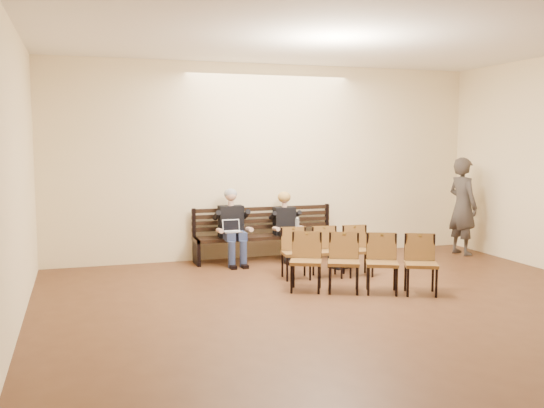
{
  "coord_description": "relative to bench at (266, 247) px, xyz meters",
  "views": [
    {
      "loc": [
        -3.32,
        -5.56,
        2.13
      ],
      "look_at": [
        -0.24,
        4.05,
        1.07
      ],
      "focal_mm": 40.0,
      "sensor_mm": 36.0,
      "label": 1
    }
  ],
  "objects": [
    {
      "name": "passerby",
      "position": [
        3.66,
        -0.6,
        0.82
      ],
      "size": [
        0.59,
        0.82,
        2.09
      ],
      "primitive_type": "imported",
      "rotation": [
        0.0,
        0.0,
        1.7
      ],
      "color": "#37312D",
      "rests_on": "ground"
    },
    {
      "name": "ground",
      "position": [
        0.16,
        -4.65,
        -0.23
      ],
      "size": [
        10.0,
        10.0,
        0.0
      ],
      "primitive_type": "plane",
      "color": "#53311C",
      "rests_on": "ground"
    },
    {
      "name": "seated_woman",
      "position": [
        0.34,
        -0.12,
        0.32
      ],
      "size": [
        0.47,
        0.64,
        1.08
      ],
      "primitive_type": null,
      "color": "black",
      "rests_on": "ground"
    },
    {
      "name": "chair_row_back",
      "position": [
        0.6,
        -2.64,
        0.19
      ],
      "size": [
        2.04,
        1.26,
        0.84
      ],
      "primitive_type": "cube",
      "rotation": [
        0.0,
        0.0,
        -0.43
      ],
      "color": "brown",
      "rests_on": "ground"
    },
    {
      "name": "water_bottle",
      "position": [
        0.46,
        -0.37,
        0.35
      ],
      "size": [
        0.08,
        0.08,
        0.24
      ],
      "primitive_type": "cylinder",
      "rotation": [
        0.0,
        0.0,
        0.13
      ],
      "color": "silver",
      "rests_on": "bench"
    },
    {
      "name": "chair_row_front",
      "position": [
        0.51,
        -1.6,
        0.17
      ],
      "size": [
        1.46,
        0.57,
        0.79
      ],
      "primitive_type": "cube",
      "rotation": [
        0.0,
        0.0,
        -0.1
      ],
      "color": "brown",
      "rests_on": "ground"
    },
    {
      "name": "bench",
      "position": [
        0.0,
        0.0,
        0.0
      ],
      "size": [
        2.6,
        0.9,
        0.45
      ],
      "primitive_type": "cube",
      "color": "black",
      "rests_on": "ground"
    },
    {
      "name": "seated_man",
      "position": [
        -0.65,
        -0.12,
        0.4
      ],
      "size": [
        0.52,
        0.72,
        1.26
      ],
      "primitive_type": null,
      "color": "black",
      "rests_on": "ground"
    },
    {
      "name": "bag",
      "position": [
        1.01,
        -1.02,
        -0.08
      ],
      "size": [
        0.46,
        0.39,
        0.29
      ],
      "primitive_type": "cube",
      "rotation": [
        0.0,
        0.0,
        0.35
      ],
      "color": "black",
      "rests_on": "ground"
    },
    {
      "name": "laptop",
      "position": [
        -0.7,
        -0.35,
        0.33
      ],
      "size": [
        0.32,
        0.26,
        0.22
      ],
      "primitive_type": "cube",
      "rotation": [
        0.0,
        0.0,
        0.09
      ],
      "color": "#B4B4B8",
      "rests_on": "bench"
    },
    {
      "name": "room_walls",
      "position": [
        0.16,
        -3.86,
        2.31
      ],
      "size": [
        8.02,
        10.01,
        3.51
      ],
      "color": "beige",
      "rests_on": "ground"
    }
  ]
}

